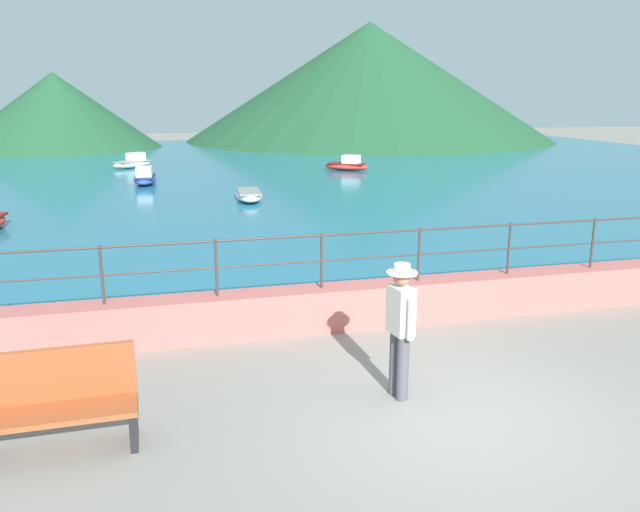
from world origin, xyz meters
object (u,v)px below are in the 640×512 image
boat_4 (347,165)px  boat_0 (133,163)px  person_walking (400,324)px  bench_main (54,401)px  boat_2 (145,178)px  boat_3 (249,195)px

boat_4 → boat_0: bearing=159.7°
person_walking → bench_main: bearing=-176.7°
boat_4 → boat_2: bearing=-164.3°
boat_0 → boat_4: 11.12m
person_walking → boat_2: (-3.35, 20.71, -0.65)m
boat_0 → boat_4: size_ratio=0.98×
bench_main → boat_4: size_ratio=0.72×
person_walking → boat_0: bearing=98.4°
bench_main → person_walking: 4.04m
boat_3 → person_walking: bearing=-91.1°
bench_main → boat_3: bench_main is taller
boat_4 → person_walking: bearing=-105.3°
bench_main → boat_0: size_ratio=0.73×
boat_2 → boat_3: boat_2 is taller
person_walking → boat_2: bearing=99.2°
boat_2 → boat_3: bearing=-55.6°
person_walking → boat_3: size_ratio=0.74×
bench_main → boat_2: bench_main is taller
boat_4 → boat_3: bearing=-127.1°
person_walking → boat_2: size_ratio=0.74×
boat_3 → boat_0: bearing=110.0°
person_walking → boat_0: person_walking is taller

